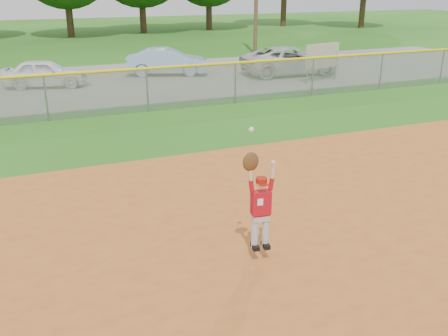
# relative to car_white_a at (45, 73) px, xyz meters

# --- Properties ---
(ground) EXTENTS (120.00, 120.00, 0.00)m
(ground) POSITION_rel_car_white_a_xyz_m (2.96, -15.83, -0.62)
(ground) COLOR #266116
(ground) RESTS_ON ground
(parking_strip) EXTENTS (44.00, 10.00, 0.03)m
(parking_strip) POSITION_rel_car_white_a_xyz_m (2.96, 0.17, -0.60)
(parking_strip) COLOR slate
(parking_strip) RESTS_ON ground
(car_white_a) EXTENTS (3.69, 2.18, 1.18)m
(car_white_a) POSITION_rel_car_white_a_xyz_m (0.00, 0.00, 0.00)
(car_white_a) COLOR white
(car_white_a) RESTS_ON parking_strip
(car_blue) EXTENTS (4.10, 2.57, 1.28)m
(car_blue) POSITION_rel_car_white_a_xyz_m (5.65, 0.84, 0.05)
(car_blue) COLOR #85ABC6
(car_blue) RESTS_ON parking_strip
(car_white_b) EXTENTS (4.93, 2.50, 1.34)m
(car_white_b) POSITION_rel_car_white_a_xyz_m (11.22, -1.33, 0.08)
(car_white_b) COLOR silver
(car_white_b) RESTS_ON parking_strip
(sponsor_sign) EXTENTS (1.92, 0.43, 1.73)m
(sponsor_sign) POSITION_rel_car_white_a_xyz_m (11.54, -3.55, 0.52)
(sponsor_sign) COLOR gray
(sponsor_sign) RESTS_ON ground
(outfield_fence) EXTENTS (40.06, 0.10, 1.55)m
(outfield_fence) POSITION_rel_car_white_a_xyz_m (2.96, -5.83, 0.26)
(outfield_fence) COLOR gray
(outfield_fence) RESTS_ON ground
(ballplayer) EXTENTS (0.54, 0.25, 2.03)m
(ballplayer) POSITION_rel_car_white_a_xyz_m (2.08, -16.29, 0.44)
(ballplayer) COLOR silver
(ballplayer) RESTS_ON ground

